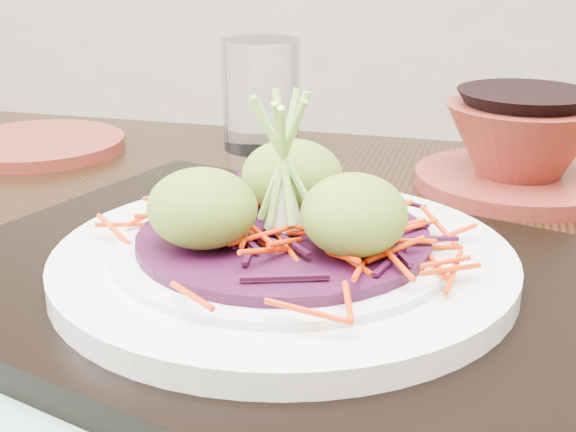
# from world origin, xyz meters

# --- Properties ---
(dining_table) EXTENTS (1.31, 0.96, 0.76)m
(dining_table) POSITION_xyz_m (-0.05, 0.10, 0.66)
(dining_table) COLOR black
(dining_table) RESTS_ON ground
(placemat) EXTENTS (0.60, 0.54, 0.00)m
(placemat) POSITION_xyz_m (-0.05, 0.08, 0.76)
(placemat) COLOR gray
(placemat) RESTS_ON dining_table
(serving_tray) EXTENTS (0.51, 0.46, 0.02)m
(serving_tray) POSITION_xyz_m (-0.05, 0.08, 0.77)
(serving_tray) COLOR black
(serving_tray) RESTS_ON placemat
(white_plate) EXTENTS (0.27, 0.27, 0.02)m
(white_plate) POSITION_xyz_m (-0.05, 0.08, 0.79)
(white_plate) COLOR silver
(white_plate) RESTS_ON serving_tray
(cabbage_bed) EXTENTS (0.17, 0.17, 0.01)m
(cabbage_bed) POSITION_xyz_m (-0.05, 0.08, 0.80)
(cabbage_bed) COLOR #390B29
(cabbage_bed) RESTS_ON white_plate
(carrot_julienne) EXTENTS (0.21, 0.21, 0.01)m
(carrot_julienne) POSITION_xyz_m (-0.05, 0.08, 0.81)
(carrot_julienne) COLOR red
(carrot_julienne) RESTS_ON cabbage_bed
(guacamole_scoops) EXTENTS (0.15, 0.13, 0.05)m
(guacamole_scoops) POSITION_xyz_m (-0.05, 0.08, 0.83)
(guacamole_scoops) COLOR olive
(guacamole_scoops) RESTS_ON cabbage_bed
(scallion_garnish) EXTENTS (0.06, 0.06, 0.09)m
(scallion_garnish) POSITION_xyz_m (-0.05, 0.08, 0.85)
(scallion_garnish) COLOR #8BC950
(scallion_garnish) RESTS_ON cabbage_bed
(terracotta_side_plate) EXTENTS (0.18, 0.18, 0.01)m
(terracotta_side_plate) POSITION_xyz_m (-0.35, 0.40, 0.76)
(terracotta_side_plate) COLOR maroon
(terracotta_side_plate) RESTS_ON dining_table
(water_glass) EXTENTS (0.10, 0.10, 0.11)m
(water_glass) POSITION_xyz_m (-0.12, 0.44, 0.81)
(water_glass) COLOR white
(water_glass) RESTS_ON dining_table
(terracotta_bowl_set) EXTENTS (0.23, 0.23, 0.07)m
(terracotta_bowl_set) POSITION_xyz_m (0.12, 0.34, 0.79)
(terracotta_bowl_set) COLOR maroon
(terracotta_bowl_set) RESTS_ON dining_table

